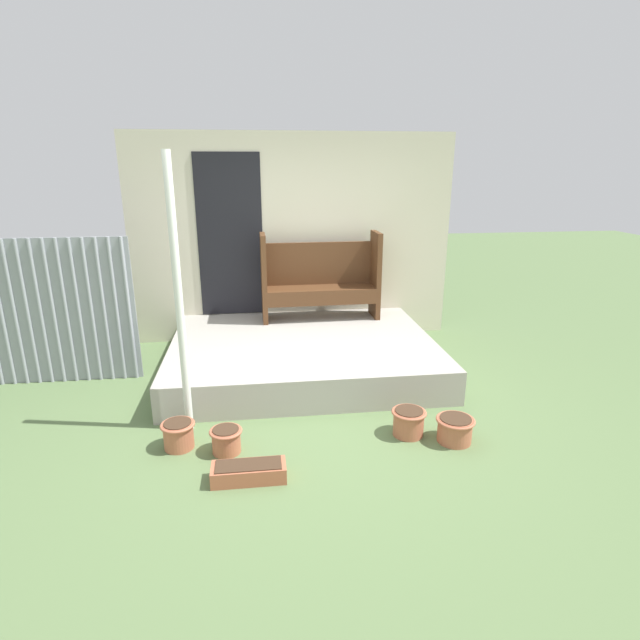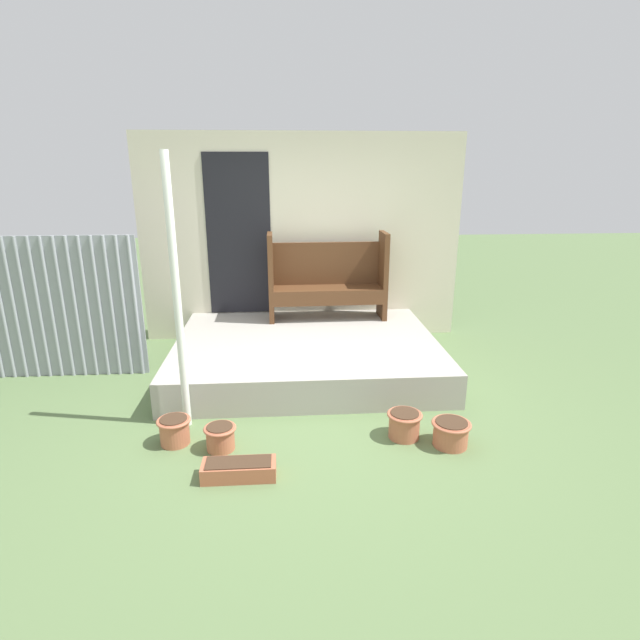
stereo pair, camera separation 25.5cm
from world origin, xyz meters
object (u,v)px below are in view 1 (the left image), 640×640
object	(u,v)px
support_post	(179,300)
bench	(320,277)
flower_pot_left	(178,434)
planter_box_rect	(249,472)
flower_pot_middle	(226,439)
flower_pot_right	(409,421)
flower_pot_far_right	(455,428)

from	to	relation	value
support_post	bench	world-z (taller)	support_post
bench	flower_pot_left	xyz separation A→B (m)	(-1.46, -2.34, -0.75)
planter_box_rect	flower_pot_middle	bearing A→B (deg)	114.37
support_post	flower_pot_middle	world-z (taller)	support_post
flower_pot_right	flower_pot_left	bearing A→B (deg)	178.80
bench	flower_pot_far_right	bearing A→B (deg)	-73.20
bench	flower_pot_right	xyz separation A→B (m)	(0.45, -2.38, -0.75)
flower_pot_middle	flower_pot_far_right	world-z (taller)	flower_pot_far_right
bench	flower_pot_middle	size ratio (longest dim) A/B	5.53
support_post	bench	bearing A→B (deg)	55.12
flower_pot_middle	flower_pot_right	size ratio (longest dim) A/B	0.89
flower_pot_left	flower_pot_far_right	size ratio (longest dim) A/B	0.86
flower_pot_left	planter_box_rect	size ratio (longest dim) A/B	0.51
bench	flower_pot_middle	xyz separation A→B (m)	(-1.07, -2.45, -0.76)
flower_pot_right	planter_box_rect	xyz separation A→B (m)	(-1.35, -0.47, -0.06)
support_post	flower_pot_middle	size ratio (longest dim) A/B	8.79
flower_pot_middle	bench	bearing A→B (deg)	66.41
flower_pot_middle	planter_box_rect	size ratio (longest dim) A/B	0.49
flower_pot_middle	flower_pot_far_right	xyz separation A→B (m)	(1.88, -0.08, 0.00)
flower_pot_right	planter_box_rect	distance (m)	1.43
support_post	bench	distance (m)	2.49
bench	flower_pot_right	world-z (taller)	bench
support_post	flower_pot_left	xyz separation A→B (m)	(-0.05, -0.31, -1.04)
flower_pot_left	flower_pot_far_right	xyz separation A→B (m)	(2.26, -0.19, -0.01)
flower_pot_middle	flower_pot_far_right	distance (m)	1.88
flower_pot_middle	planter_box_rect	distance (m)	0.44
flower_pot_right	planter_box_rect	size ratio (longest dim) A/B	0.55
support_post	flower_pot_far_right	world-z (taller)	support_post
support_post	flower_pot_middle	bearing A→B (deg)	-51.34
flower_pot_left	flower_pot_right	bearing A→B (deg)	-1.20
support_post	flower_pot_right	world-z (taller)	support_post
flower_pot_middle	planter_box_rect	xyz separation A→B (m)	(0.18, -0.40, -0.05)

